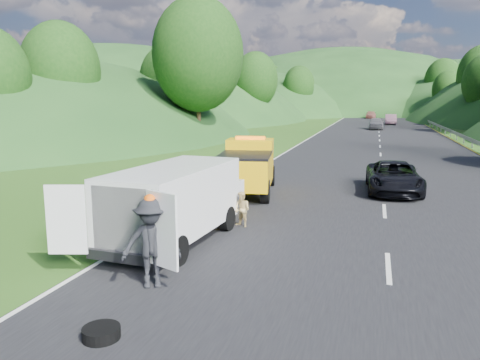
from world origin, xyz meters
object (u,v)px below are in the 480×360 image
(woman, at_px, (169,229))
(spare_tire, at_px, (102,339))
(passing_suv, at_px, (393,193))
(white_van, at_px, (177,200))
(worker, at_px, (153,287))
(tow_truck, at_px, (248,166))
(suitcase, at_px, (127,216))
(child, at_px, (242,227))

(woman, xyz_separation_m, spare_tire, (1.75, -6.56, 0.00))
(woman, relative_size, passing_suv, 0.31)
(white_van, distance_m, worker, 3.45)
(tow_truck, relative_size, suitcase, 9.29)
(tow_truck, bearing_deg, white_van, -99.57)
(worker, height_order, spare_tire, worker)
(suitcase, relative_size, spare_tire, 0.97)
(tow_truck, xyz_separation_m, woman, (-0.87, -6.16, -1.16))
(tow_truck, bearing_deg, spare_tire, -95.06)
(passing_suv, bearing_deg, spare_tire, -112.47)
(tow_truck, height_order, woman, tow_truck)
(worker, relative_size, passing_suv, 0.41)
(woman, relative_size, worker, 0.77)
(spare_tire, bearing_deg, tow_truck, 93.95)
(tow_truck, distance_m, child, 5.57)
(tow_truck, distance_m, passing_suv, 6.42)
(tow_truck, xyz_separation_m, white_van, (-0.07, -7.31, 0.07))
(white_van, height_order, passing_suv, white_van)
(child, bearing_deg, passing_suv, 81.69)
(woman, distance_m, worker, 4.56)
(woman, relative_size, spare_tire, 2.33)
(suitcase, bearing_deg, tow_truck, 68.94)
(suitcase, relative_size, passing_suv, 0.13)
(suitcase, bearing_deg, child, 13.03)
(spare_tire, relative_size, passing_suv, 0.13)
(spare_tire, height_order, passing_suv, passing_suv)
(white_van, xyz_separation_m, spare_tire, (0.95, -5.41, -1.23))
(spare_tire, bearing_deg, worker, 94.68)
(tow_truck, bearing_deg, suitcase, -120.07)
(suitcase, bearing_deg, white_van, -27.12)
(suitcase, bearing_deg, spare_tire, -63.77)
(suitcase, xyz_separation_m, passing_suv, (8.41, 7.98, -0.31))
(woman, relative_size, suitcase, 2.42)
(child, xyz_separation_m, worker, (-0.56, -5.14, 0.00))
(child, relative_size, suitcase, 1.81)
(woman, xyz_separation_m, passing_suv, (6.91, 8.00, 0.00))
(spare_tire, bearing_deg, passing_suv, 70.46)
(woman, bearing_deg, child, -67.66)
(tow_truck, distance_m, suitcase, 6.63)
(worker, bearing_deg, tow_truck, 67.68)
(woman, height_order, spare_tire, woman)
(worker, distance_m, passing_suv, 13.40)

